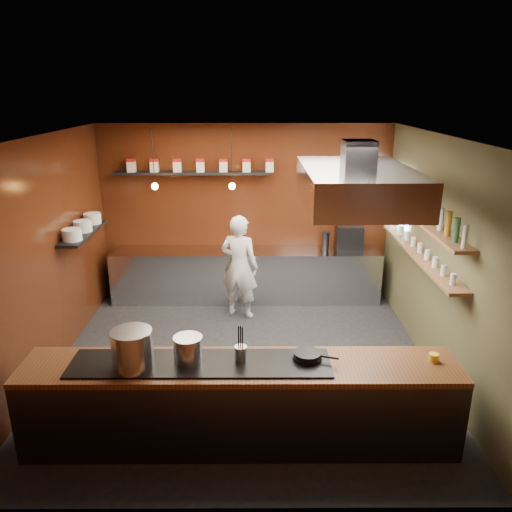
{
  "coord_description": "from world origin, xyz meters",
  "views": [
    {
      "loc": [
        0.14,
        -5.98,
        3.53
      ],
      "look_at": [
        0.17,
        0.4,
        1.39
      ],
      "focal_mm": 35.0,
      "sensor_mm": 36.0,
      "label": 1
    }
  ],
  "objects_px": {
    "extractor_hood": "(357,185)",
    "chef": "(239,267)",
    "stockpot_large": "(132,349)",
    "stockpot_small": "(188,349)",
    "espresso_machine": "(349,237)"
  },
  "relations": [
    {
      "from": "extractor_hood",
      "to": "espresso_machine",
      "type": "bearing_deg",
      "value": 79.81
    },
    {
      "from": "stockpot_small",
      "to": "espresso_machine",
      "type": "relative_size",
      "value": 0.68
    },
    {
      "from": "extractor_hood",
      "to": "stockpot_large",
      "type": "relative_size",
      "value": 4.98
    },
    {
      "from": "stockpot_large",
      "to": "chef",
      "type": "bearing_deg",
      "value": 73.32
    },
    {
      "from": "extractor_hood",
      "to": "espresso_machine",
      "type": "relative_size",
      "value": 4.64
    },
    {
      "from": "stockpot_large",
      "to": "chef",
      "type": "distance_m",
      "value": 3.32
    },
    {
      "from": "extractor_hood",
      "to": "stockpot_small",
      "type": "height_order",
      "value": "extractor_hood"
    },
    {
      "from": "chef",
      "to": "stockpot_small",
      "type": "bearing_deg",
      "value": 101.76
    },
    {
      "from": "stockpot_large",
      "to": "extractor_hood",
      "type": "bearing_deg",
      "value": 28.61
    },
    {
      "from": "chef",
      "to": "extractor_hood",
      "type": "bearing_deg",
      "value": 145.98
    },
    {
      "from": "extractor_hood",
      "to": "stockpot_small",
      "type": "xyz_separation_m",
      "value": [
        -1.82,
        -1.18,
        -1.43
      ]
    },
    {
      "from": "stockpot_small",
      "to": "chef",
      "type": "height_order",
      "value": "chef"
    },
    {
      "from": "extractor_hood",
      "to": "chef",
      "type": "distance_m",
      "value": 2.88
    },
    {
      "from": "extractor_hood",
      "to": "chef",
      "type": "height_order",
      "value": "extractor_hood"
    },
    {
      "from": "espresso_machine",
      "to": "extractor_hood",
      "type": "bearing_deg",
      "value": -99.59
    }
  ]
}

